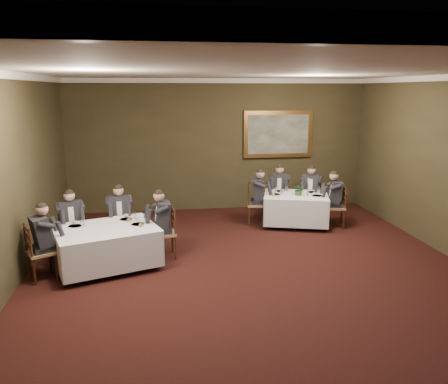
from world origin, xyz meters
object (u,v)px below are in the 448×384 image
object	(u,v)px
chair_sec_endright	(165,243)
chair_sec_endleft	(42,263)
chair_sec_backright	(121,234)
diner_sec_backright	(120,224)
chair_main_backleft	(279,205)
chair_main_endleft	(256,212)
chair_main_endright	(336,215)
centerpiece	(299,189)
diner_main_backleft	(279,197)
diner_sec_endright	(164,232)
candlestick	(308,189)
table_main	(295,207)
chair_main_backright	(311,206)
painting	(278,134)
diner_sec_endleft	(41,251)
diner_sec_backleft	(72,231)
diner_main_backright	(311,198)
table_second	(107,244)
diner_main_endright	(336,206)
diner_main_endleft	(256,203)

from	to	relation	value
chair_sec_endright	chair_sec_endleft	world-z (taller)	same
chair_sec_backright	diner_sec_backright	world-z (taller)	diner_sec_backright
chair_main_backleft	chair_main_endleft	world-z (taller)	same
chair_main_endright	diner_sec_backright	bearing A→B (deg)	112.65
chair_sec_endleft	diner_sec_backright	bearing A→B (deg)	110.33
chair_main_endleft	centerpiece	xyz separation A→B (m)	(0.96, -0.35, 0.64)
chair_main_backleft	diner_sec_backright	size ratio (longest dim) A/B	0.74
chair_main_backleft	diner_main_backleft	bearing A→B (deg)	90.00
diner_sec_endright	chair_sec_endleft	world-z (taller)	diner_sec_endright
chair_main_endright	candlestick	bearing A→B (deg)	94.11
table_main	chair_sec_backright	world-z (taller)	chair_sec_backright
chair_main_backright	chair_main_endleft	distance (m)	1.57
chair_sec_backright	painting	distance (m)	5.19
chair_main_endright	diner_sec_endleft	world-z (taller)	diner_sec_endleft
table_main	centerpiece	world-z (taller)	centerpiece
painting	diner_sec_backleft	bearing A→B (deg)	-148.63
diner_main_backright	diner_sec_backleft	world-z (taller)	same
chair_main_backleft	diner_sec_backleft	world-z (taller)	diner_sec_backleft
chair_main_endleft	diner_sec_backright	world-z (taller)	diner_sec_backright
table_second	diner_main_endright	distance (m)	5.41
diner_main_backright	centerpiece	distance (m)	0.99
diner_sec_endleft	diner_main_backleft	bearing A→B (deg)	94.03
diner_main_endleft	candlestick	bearing A→B (deg)	81.15
chair_main_backleft	diner_main_endleft	size ratio (longest dim) A/B	0.74
candlestick	diner_main_endleft	bearing A→B (deg)	160.54
chair_main_backright	chair_sec_endright	bearing A→B (deg)	60.05
chair_main_endright	table_main	bearing A→B (deg)	88.42
table_main	chair_main_endleft	bearing A→B (deg)	163.84
diner_sec_backright	painting	bearing A→B (deg)	-153.88
table_second	chair_sec_backright	size ratio (longest dim) A/B	2.13
table_main	diner_main_backleft	size ratio (longest dim) A/B	1.33
diner_main_endleft	diner_main_endright	world-z (taller)	same
diner_main_endleft	chair_main_endright	world-z (taller)	diner_main_endleft
diner_sec_endright	diner_main_backleft	bearing A→B (deg)	-57.11
chair_main_backright	diner_main_endleft	distance (m)	1.58
diner_main_endright	chair_sec_endleft	xyz separation A→B (m)	(-6.20, -2.08, -0.23)
diner_sec_endleft	centerpiece	world-z (taller)	diner_sec_endleft
chair_main_backright	chair_sec_backright	bearing A→B (deg)	47.98
chair_main_endleft	diner_main_endright	distance (m)	1.92
table_main	candlestick	distance (m)	0.55
table_second	chair_main_endleft	bearing A→B (deg)	34.20
chair_sec_endright	diner_sec_backleft	bearing A→B (deg)	72.85
diner_sec_backleft	diner_sec_backright	size ratio (longest dim) A/B	1.00
chair_main_backleft	chair_main_backright	world-z (taller)	same
diner_main_endright	candlestick	xyz separation A→B (m)	(-0.67, 0.12, 0.42)
diner_main_backright	diner_sec_endleft	distance (m)	6.59
diner_main_backleft	diner_sec_endleft	xyz separation A→B (m)	(-5.11, -3.19, 0.00)
chair_main_backleft	diner_main_backright	xyz separation A→B (m)	(0.77, -0.24, 0.23)
candlestick	diner_main_backright	bearing A→B (deg)	64.47
diner_main_backleft	diner_sec_endright	world-z (taller)	same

